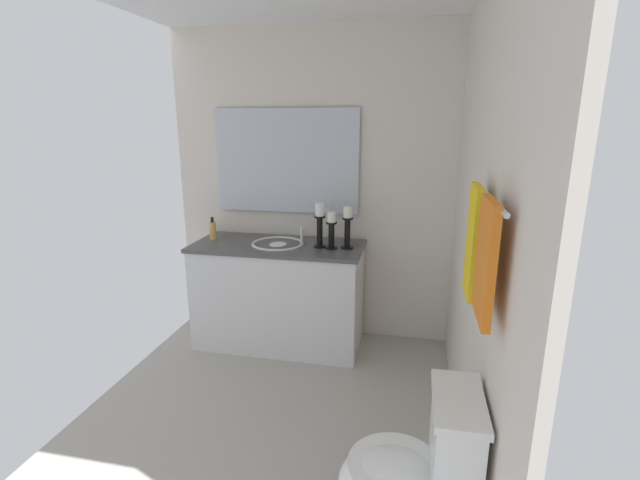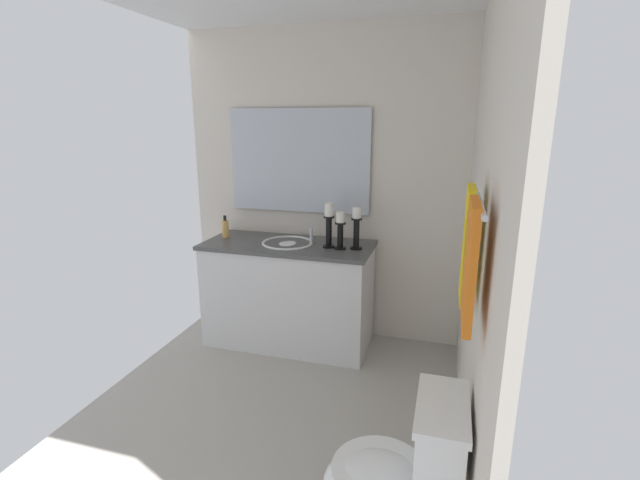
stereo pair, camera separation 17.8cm
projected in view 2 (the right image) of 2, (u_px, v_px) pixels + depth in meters
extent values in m
cube|color=#B2ADA3|center=(269.00, 414.00, 2.77)|extent=(2.48, 2.27, 0.02)
cube|color=silver|center=(482.00, 233.00, 2.15)|extent=(2.48, 0.04, 2.45)
cube|color=silver|center=(324.00, 188.00, 3.60)|extent=(0.04, 2.27, 2.45)
cube|color=silver|center=(289.00, 295.00, 3.57)|extent=(0.55, 1.28, 0.80)
cube|color=#4C4C4C|center=(288.00, 245.00, 3.46)|extent=(0.58, 1.31, 0.03)
sphere|color=black|center=(221.00, 279.00, 3.83)|extent=(0.02, 0.02, 0.02)
sphere|color=black|center=(209.00, 287.00, 3.64)|extent=(0.02, 0.02, 0.02)
ellipsoid|color=white|center=(288.00, 250.00, 3.47)|extent=(0.38, 0.30, 0.11)
torus|color=white|center=(288.00, 243.00, 3.46)|extent=(0.40, 0.40, 0.02)
cylinder|color=silver|center=(311.00, 236.00, 3.39)|extent=(0.02, 0.02, 0.14)
cube|color=silver|center=(298.00, 161.00, 3.56)|extent=(0.02, 1.16, 0.81)
cylinder|color=black|center=(356.00, 248.00, 3.31)|extent=(0.09, 0.09, 0.01)
cylinder|color=black|center=(356.00, 234.00, 3.28)|extent=(0.04, 0.04, 0.22)
cylinder|color=black|center=(357.00, 219.00, 3.25)|extent=(0.08, 0.08, 0.01)
cylinder|color=white|center=(357.00, 213.00, 3.24)|extent=(0.06, 0.06, 0.08)
cylinder|color=black|center=(340.00, 248.00, 3.31)|extent=(0.09, 0.09, 0.01)
cylinder|color=black|center=(340.00, 236.00, 3.29)|extent=(0.04, 0.04, 0.19)
cylinder|color=black|center=(340.00, 223.00, 3.26)|extent=(0.08, 0.08, 0.01)
cylinder|color=white|center=(340.00, 217.00, 3.25)|extent=(0.06, 0.06, 0.08)
cylinder|color=black|center=(329.00, 246.00, 3.35)|extent=(0.09, 0.09, 0.01)
cylinder|color=black|center=(329.00, 233.00, 3.33)|extent=(0.04, 0.04, 0.23)
cylinder|color=black|center=(329.00, 217.00, 3.30)|extent=(0.08, 0.08, 0.01)
cylinder|color=white|center=(329.00, 210.00, 3.28)|extent=(0.06, 0.06, 0.10)
cylinder|color=#E5B259|center=(225.00, 229.00, 3.62)|extent=(0.06, 0.06, 0.14)
cylinder|color=black|center=(225.00, 218.00, 3.60)|extent=(0.02, 0.02, 0.04)
cylinder|color=white|center=(380.00, 472.00, 1.77)|extent=(0.39, 0.39, 0.03)
cube|color=white|center=(440.00, 448.00, 1.67)|extent=(0.36, 0.17, 0.32)
cube|color=white|center=(443.00, 408.00, 1.63)|extent=(0.38, 0.19, 0.03)
cylinder|color=silver|center=(479.00, 199.00, 1.63)|extent=(0.72, 0.02, 0.02)
cube|color=yellow|center=(467.00, 245.00, 1.85)|extent=(0.22, 0.03, 0.48)
cube|color=orange|center=(470.00, 264.00, 1.51)|extent=(0.28, 0.03, 0.43)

